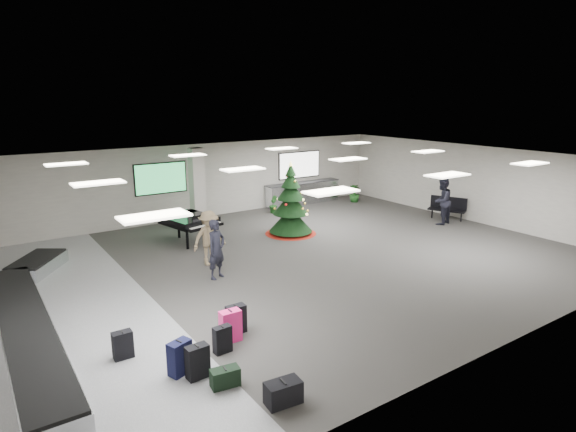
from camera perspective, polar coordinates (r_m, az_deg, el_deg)
ground at (r=15.76m, az=1.27°, el=-5.17°), size 18.00×18.00×0.00m
room_envelope at (r=15.48m, az=-1.28°, el=3.42°), size 18.02×14.02×3.21m
baggage_carousel at (r=13.03m, az=-28.32°, el=-10.20°), size 2.28×9.71×0.43m
service_counter at (r=23.66m, az=1.77°, el=2.75°), size 4.05×0.65×1.08m
suitcase_0 at (r=9.60m, az=-10.67°, el=-16.62°), size 0.44×0.26×0.68m
suitcase_1 at (r=10.37m, az=-7.78°, el=-14.29°), size 0.38×0.22×0.60m
pink_suitcase at (r=10.74m, az=-6.83°, el=-12.82°), size 0.46×0.26×0.73m
suitcase_3 at (r=11.09m, az=-6.17°, el=-12.05°), size 0.44×0.24×0.67m
navy_suitcase at (r=9.78m, az=-12.70°, el=-16.07°), size 0.50×0.39×0.70m
green_duffel at (r=9.37m, az=-7.46°, el=-18.44°), size 0.56×0.34×0.37m
suitcase_8 at (r=10.62m, az=-18.99°, el=-14.26°), size 0.40×0.23×0.60m
black_duffel at (r=8.86m, az=-0.57°, el=-20.19°), size 0.66×0.41×0.43m
christmas_tree at (r=18.40m, az=0.32°, el=0.81°), size 1.99×1.99×2.83m
grand_piano at (r=17.76m, az=-11.53°, el=-0.55°), size 1.87×2.22×1.12m
bench at (r=21.76m, az=18.50°, el=1.02°), size 1.13×1.61×0.97m
traveler_a at (r=14.09m, az=-8.47°, el=-3.92°), size 0.76×0.64×1.76m
traveler_b at (r=15.25m, az=-9.33°, el=-2.58°), size 1.17×0.73×1.74m
traveler_bench at (r=20.77m, az=17.76°, el=1.70°), size 1.09×0.93×1.96m
potted_plant_left at (r=21.83m, az=-1.79°, el=1.38°), size 0.53×0.55×0.79m
potted_plant_right at (r=24.33m, az=7.88°, el=2.70°), size 0.71×0.71×0.90m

